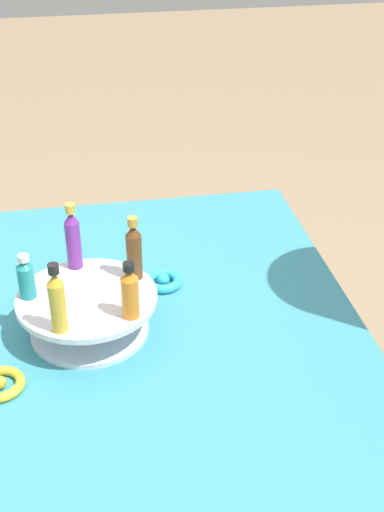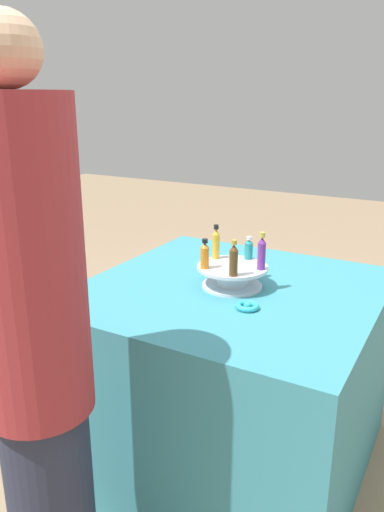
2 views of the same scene
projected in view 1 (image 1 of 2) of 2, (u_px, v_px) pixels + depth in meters
name	position (u px, v px, depth m)	size (l,w,h in m)	color
party_table	(103.00, 468.00, 1.59)	(1.07, 1.07, 0.77)	teal
display_stand	(89.00, 312.00, 1.36)	(0.27, 0.27, 0.08)	silver
bottle_gold	(58.00, 301.00, 1.22)	(0.03, 0.03, 0.14)	gold
bottle_orange	(131.00, 292.00, 1.26)	(0.03, 0.03, 0.11)	orange
bottle_brown	(135.00, 250.00, 1.36)	(0.03, 0.03, 0.13)	brown
bottle_purple	(74.00, 239.00, 1.39)	(0.03, 0.03, 0.14)	#702D93
bottle_teal	(27.00, 278.00, 1.32)	(0.03, 0.03, 0.09)	teal
ribbon_bow_teal	(164.00, 281.00, 1.52)	(0.08, 0.08, 0.03)	#2DB7CC
ribbon_bow_gold	(0.00, 384.00, 1.24)	(0.09, 0.09, 0.02)	gold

